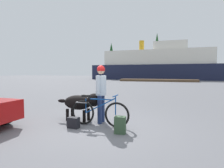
{
  "coord_description": "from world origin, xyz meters",
  "views": [
    {
      "loc": [
        2.13,
        -4.73,
        1.55
      ],
      "look_at": [
        0.06,
        1.26,
        1.16
      ],
      "focal_mm": 29.71,
      "sensor_mm": 36.0,
      "label": 1
    }
  ],
  "objects_px": {
    "person_cyclist": "(101,88)",
    "handbag_pannier": "(74,123)",
    "dog": "(81,102)",
    "backpack": "(120,125)",
    "bicycle": "(99,113)",
    "ferry_boat": "(157,66)"
  },
  "relations": [
    {
      "from": "backpack",
      "to": "dog",
      "type": "bearing_deg",
      "value": 152.2
    },
    {
      "from": "dog",
      "to": "handbag_pannier",
      "type": "distance_m",
      "value": 0.93
    },
    {
      "from": "handbag_pannier",
      "to": "ferry_boat",
      "type": "xyz_separation_m",
      "value": [
        -1.37,
        38.46,
        2.98
      ]
    },
    {
      "from": "bicycle",
      "to": "backpack",
      "type": "distance_m",
      "value": 0.9
    },
    {
      "from": "dog",
      "to": "backpack",
      "type": "bearing_deg",
      "value": -27.8
    },
    {
      "from": "ferry_boat",
      "to": "backpack",
      "type": "bearing_deg",
      "value": -85.94
    },
    {
      "from": "person_cyclist",
      "to": "backpack",
      "type": "height_order",
      "value": "person_cyclist"
    },
    {
      "from": "backpack",
      "to": "ferry_boat",
      "type": "xyz_separation_m",
      "value": [
        -2.73,
        38.49,
        2.91
      ]
    },
    {
      "from": "ferry_boat",
      "to": "bicycle",
      "type": "bearing_deg",
      "value": -87.04
    },
    {
      "from": "bicycle",
      "to": "ferry_boat",
      "type": "xyz_separation_m",
      "value": [
        -1.97,
        38.05,
        2.74
      ]
    },
    {
      "from": "bicycle",
      "to": "handbag_pannier",
      "type": "distance_m",
      "value": 0.76
    },
    {
      "from": "backpack",
      "to": "ferry_boat",
      "type": "relative_size",
      "value": 0.02
    },
    {
      "from": "handbag_pannier",
      "to": "ferry_boat",
      "type": "distance_m",
      "value": 38.6
    },
    {
      "from": "person_cyclist",
      "to": "backpack",
      "type": "distance_m",
      "value": 1.45
    },
    {
      "from": "bicycle",
      "to": "dog",
      "type": "bearing_deg",
      "value": 153.76
    },
    {
      "from": "backpack",
      "to": "person_cyclist",
      "type": "bearing_deg",
      "value": 136.85
    },
    {
      "from": "backpack",
      "to": "handbag_pannier",
      "type": "xyz_separation_m",
      "value": [
        -1.37,
        0.02,
        -0.07
      ]
    },
    {
      "from": "person_cyclist",
      "to": "dog",
      "type": "relative_size",
      "value": 1.16
    },
    {
      "from": "person_cyclist",
      "to": "handbag_pannier",
      "type": "bearing_deg",
      "value": -123.7
    },
    {
      "from": "person_cyclist",
      "to": "handbag_pannier",
      "type": "xyz_separation_m",
      "value": [
        -0.52,
        -0.77,
        -0.93
      ]
    },
    {
      "from": "person_cyclist",
      "to": "handbag_pannier",
      "type": "relative_size",
      "value": 5.53
    },
    {
      "from": "dog",
      "to": "person_cyclist",
      "type": "bearing_deg",
      "value": -2.14
    }
  ]
}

